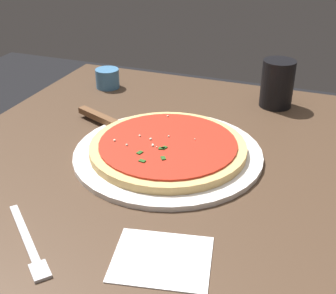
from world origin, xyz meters
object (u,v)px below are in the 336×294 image
serving_plate (168,154)px  cup_tall_drink (277,84)px  fork (29,244)px  napkin_loose_left (162,259)px  pizza_server (111,123)px  pizza (168,147)px  cup_small_sauce (107,78)px

serving_plate → cup_tall_drink: size_ratio=3.24×
fork → cup_tall_drink: bearing=158.6°
serving_plate → fork: size_ratio=2.44×
cup_tall_drink → fork: cup_tall_drink is taller
cup_tall_drink → napkin_loose_left: size_ratio=0.83×
pizza_server → cup_tall_drink: 0.41m
pizza_server → fork: size_ratio=1.44×
cup_tall_drink → napkin_loose_left: bearing=-5.7°
pizza → cup_small_sauce: bearing=-135.8°
cup_tall_drink → pizza_server: bearing=-50.4°
cup_small_sauce → napkin_loose_left: (0.57, 0.38, -0.02)m
serving_plate → cup_tall_drink: cup_tall_drink is taller
pizza → cup_tall_drink: (-0.33, 0.16, 0.04)m
serving_plate → cup_tall_drink: (-0.33, 0.16, 0.05)m
pizza_server → napkin_loose_left: size_ratio=1.59×
pizza_server → fork: (0.39, 0.06, -0.01)m
pizza → pizza_server: bearing=-112.4°
serving_plate → napkin_loose_left: 0.30m
cup_tall_drink → cup_small_sauce: 0.45m
pizza_server → serving_plate: bearing=67.6°
serving_plate → pizza: pizza is taller
pizza → napkin_loose_left: (0.28, 0.10, -0.02)m
napkin_loose_left → cup_tall_drink: bearing=174.3°
pizza → pizza_server: size_ratio=1.40×
napkin_loose_left → fork: 0.20m
cup_tall_drink → napkin_loose_left: cup_tall_drink is taller
pizza → serving_plate: bearing=137.2°
cup_tall_drink → cup_small_sauce: cup_tall_drink is taller
serving_plate → pizza_server: bearing=-112.4°
napkin_loose_left → fork: (0.04, -0.19, 0.00)m
napkin_loose_left → pizza_server: bearing=-143.5°
pizza_server → cup_tall_drink: size_ratio=1.91×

